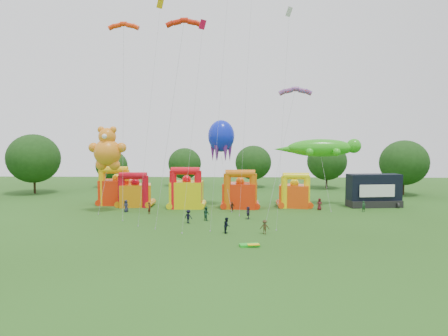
{
  "coord_description": "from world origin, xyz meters",
  "views": [
    {
      "loc": [
        3.81,
        -36.65,
        10.82
      ],
      "look_at": [
        2.23,
        18.0,
        7.0
      ],
      "focal_mm": 32.0,
      "sensor_mm": 36.0,
      "label": 1
    }
  ],
  "objects_px": {
    "bouncy_castle_0": "(116,190)",
    "stage_trailer": "(374,191)",
    "gecko_kite": "(322,153)",
    "spectator_4": "(232,207)",
    "octopus_kite": "(224,160)",
    "spectator_0": "(126,206)",
    "bouncy_castle_2": "(186,192)",
    "teddy_bear_kite": "(107,156)"
  },
  "relations": [
    {
      "from": "stage_trailer",
      "to": "octopus_kite",
      "type": "xyz_separation_m",
      "value": [
        -24.45,
        -1.33,
        5.12
      ]
    },
    {
      "from": "gecko_kite",
      "to": "stage_trailer",
      "type": "bearing_deg",
      "value": -6.59
    },
    {
      "from": "bouncy_castle_0",
      "to": "octopus_kite",
      "type": "relative_size",
      "value": 0.46
    },
    {
      "from": "octopus_kite",
      "to": "spectator_4",
      "type": "distance_m",
      "value": 8.16
    },
    {
      "from": "stage_trailer",
      "to": "spectator_0",
      "type": "xyz_separation_m",
      "value": [
        -39.05,
        -6.06,
        -1.67
      ]
    },
    {
      "from": "bouncy_castle_0",
      "to": "spectator_0",
      "type": "relative_size",
      "value": 3.6
    },
    {
      "from": "bouncy_castle_2",
      "to": "teddy_bear_kite",
      "type": "xyz_separation_m",
      "value": [
        -11.32,
        -4.34,
        5.93
      ]
    },
    {
      "from": "teddy_bear_kite",
      "to": "spectator_4",
      "type": "relative_size",
      "value": 8.54
    },
    {
      "from": "bouncy_castle_2",
      "to": "bouncy_castle_0",
      "type": "bearing_deg",
      "value": 166.7
    },
    {
      "from": "teddy_bear_kite",
      "to": "gecko_kite",
      "type": "bearing_deg",
      "value": 12.51
    },
    {
      "from": "bouncy_castle_0",
      "to": "stage_trailer",
      "type": "relative_size",
      "value": 0.75
    },
    {
      "from": "stage_trailer",
      "to": "octopus_kite",
      "type": "distance_m",
      "value": 25.01
    },
    {
      "from": "octopus_kite",
      "to": "spectator_0",
      "type": "relative_size",
      "value": 7.81
    },
    {
      "from": "stage_trailer",
      "to": "teddy_bear_kite",
      "type": "relative_size",
      "value": 0.67
    },
    {
      "from": "stage_trailer",
      "to": "spectator_0",
      "type": "relative_size",
      "value": 4.81
    },
    {
      "from": "teddy_bear_kite",
      "to": "spectator_4",
      "type": "height_order",
      "value": "teddy_bear_kite"
    },
    {
      "from": "spectator_4",
      "to": "teddy_bear_kite",
      "type": "bearing_deg",
      "value": -44.64
    },
    {
      "from": "gecko_kite",
      "to": "spectator_0",
      "type": "xyz_separation_m",
      "value": [
        -30.7,
        -7.02,
        -7.77
      ]
    },
    {
      "from": "bouncy_castle_0",
      "to": "stage_trailer",
      "type": "bearing_deg",
      "value": -1.07
    },
    {
      "from": "gecko_kite",
      "to": "spectator_4",
      "type": "height_order",
      "value": "gecko_kite"
    },
    {
      "from": "octopus_kite",
      "to": "gecko_kite",
      "type": "bearing_deg",
      "value": 8.11
    },
    {
      "from": "gecko_kite",
      "to": "octopus_kite",
      "type": "relative_size",
      "value": 1.02
    },
    {
      "from": "bouncy_castle_0",
      "to": "gecko_kite",
      "type": "bearing_deg",
      "value": 0.29
    },
    {
      "from": "bouncy_castle_0",
      "to": "spectator_4",
      "type": "distance_m",
      "value": 20.53
    },
    {
      "from": "bouncy_castle_2",
      "to": "spectator_0",
      "type": "distance_m",
      "value": 9.68
    },
    {
      "from": "bouncy_castle_0",
      "to": "bouncy_castle_2",
      "type": "relative_size",
      "value": 0.99
    },
    {
      "from": "gecko_kite",
      "to": "spectator_4",
      "type": "distance_m",
      "value": 17.84
    },
    {
      "from": "bouncy_castle_0",
      "to": "spectator_0",
      "type": "bearing_deg",
      "value": -62.97
    },
    {
      "from": "stage_trailer",
      "to": "spectator_4",
      "type": "distance_m",
      "value": 23.72
    },
    {
      "from": "octopus_kite",
      "to": "stage_trailer",
      "type": "bearing_deg",
      "value": 3.11
    },
    {
      "from": "bouncy_castle_0",
      "to": "stage_trailer",
      "type": "height_order",
      "value": "bouncy_castle_0"
    },
    {
      "from": "bouncy_castle_2",
      "to": "spectator_0",
      "type": "relative_size",
      "value": 3.64
    },
    {
      "from": "teddy_bear_kite",
      "to": "spectator_4",
      "type": "bearing_deg",
      "value": 3.25
    },
    {
      "from": "stage_trailer",
      "to": "teddy_bear_kite",
      "type": "distance_m",
      "value": 42.59
    },
    {
      "from": "bouncy_castle_2",
      "to": "octopus_kite",
      "type": "height_order",
      "value": "octopus_kite"
    },
    {
      "from": "spectator_4",
      "to": "spectator_0",
      "type": "bearing_deg",
      "value": -45.44
    },
    {
      "from": "bouncy_castle_2",
      "to": "gecko_kite",
      "type": "xyz_separation_m",
      "value": [
        22.02,
        3.05,
        6.17
      ]
    },
    {
      "from": "teddy_bear_kite",
      "to": "gecko_kite",
      "type": "distance_m",
      "value": 34.15
    },
    {
      "from": "teddy_bear_kite",
      "to": "spectator_0",
      "type": "height_order",
      "value": "teddy_bear_kite"
    },
    {
      "from": "stage_trailer",
      "to": "teddy_bear_kite",
      "type": "xyz_separation_m",
      "value": [
        -41.7,
        -6.43,
        5.86
      ]
    },
    {
      "from": "bouncy_castle_2",
      "to": "stage_trailer",
      "type": "height_order",
      "value": "bouncy_castle_2"
    },
    {
      "from": "bouncy_castle_0",
      "to": "bouncy_castle_2",
      "type": "distance_m",
      "value": 12.51
    }
  ]
}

